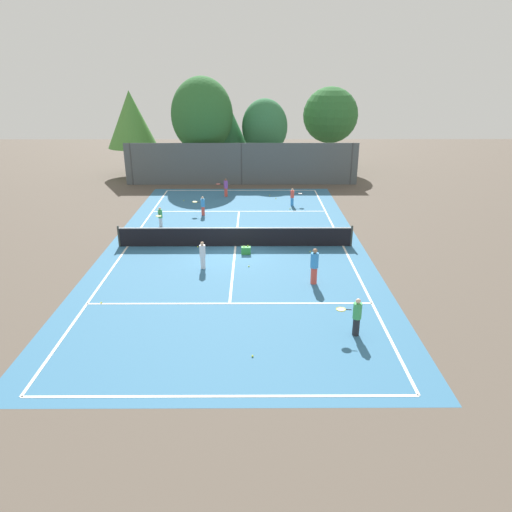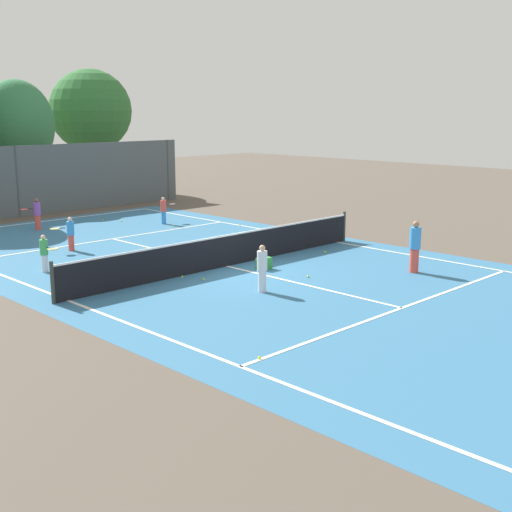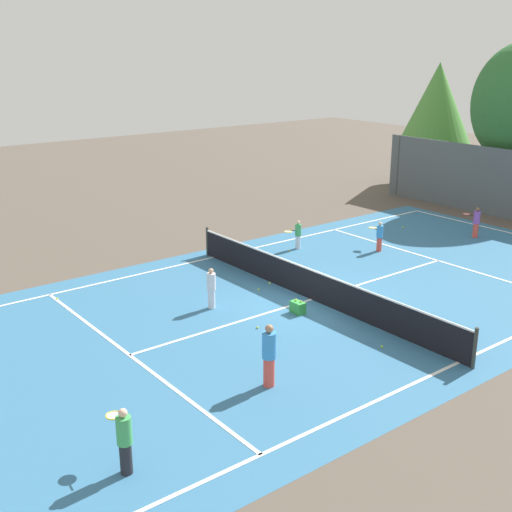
{
  "view_description": "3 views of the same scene",
  "coord_description": "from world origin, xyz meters",
  "px_view_note": "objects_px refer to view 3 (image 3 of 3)",
  "views": [
    {
      "loc": [
        0.93,
        -22.84,
        8.42
      ],
      "look_at": [
        1.03,
        -3.1,
        0.68
      ],
      "focal_mm": 33.48,
      "sensor_mm": 36.0,
      "label": 1
    },
    {
      "loc": [
        -13.81,
        -15.18,
        4.79
      ],
      "look_at": [
        -0.67,
        -1.97,
        0.74
      ],
      "focal_mm": 47.39,
      "sensor_mm": 36.0,
      "label": 2
    },
    {
      "loc": [
        14.11,
        -13.23,
        7.63
      ],
      "look_at": [
        -1.25,
        -1.27,
        1.38
      ],
      "focal_mm": 45.84,
      "sensor_mm": 36.0,
      "label": 3
    }
  ],
  "objects_px": {
    "player_3": "(476,222)",
    "tennis_ball_7": "(259,290)",
    "tennis_ball_11": "(270,283)",
    "tennis_ball_0": "(289,251)",
    "player_4": "(379,236)",
    "tennis_ball_4": "(382,347)",
    "player_2": "(124,439)",
    "tennis_ball_10": "(57,299)",
    "player_5": "(297,234)",
    "tennis_ball_1": "(403,227)",
    "player_6": "(269,355)",
    "player_1": "(211,288)",
    "tennis_ball_3": "(257,328)",
    "ball_crate": "(298,307)"
  },
  "relations": [
    {
      "from": "player_5",
      "to": "player_2",
      "type": "bearing_deg",
      "value": -53.84
    },
    {
      "from": "tennis_ball_1",
      "to": "tennis_ball_10",
      "type": "distance_m",
      "value": 15.43
    },
    {
      "from": "player_1",
      "to": "player_2",
      "type": "distance_m",
      "value": 8.18
    },
    {
      "from": "player_2",
      "to": "player_6",
      "type": "distance_m",
      "value": 4.29
    },
    {
      "from": "player_5",
      "to": "tennis_ball_7",
      "type": "bearing_deg",
      "value": -56.26
    },
    {
      "from": "tennis_ball_10",
      "to": "player_4",
      "type": "bearing_deg",
      "value": 77.13
    },
    {
      "from": "player_3",
      "to": "tennis_ball_7",
      "type": "xyz_separation_m",
      "value": [
        -0.61,
        -11.07,
        -0.64
      ]
    },
    {
      "from": "ball_crate",
      "to": "tennis_ball_3",
      "type": "bearing_deg",
      "value": -84.55
    },
    {
      "from": "tennis_ball_0",
      "to": "tennis_ball_1",
      "type": "height_order",
      "value": "same"
    },
    {
      "from": "player_2",
      "to": "player_4",
      "type": "relative_size",
      "value": 1.16
    },
    {
      "from": "ball_crate",
      "to": "tennis_ball_10",
      "type": "relative_size",
      "value": 6.86
    },
    {
      "from": "tennis_ball_0",
      "to": "player_3",
      "type": "bearing_deg",
      "value": 66.36
    },
    {
      "from": "player_5",
      "to": "tennis_ball_1",
      "type": "relative_size",
      "value": 17.29
    },
    {
      "from": "player_2",
      "to": "tennis_ball_4",
      "type": "height_order",
      "value": "player_2"
    },
    {
      "from": "player_2",
      "to": "tennis_ball_3",
      "type": "relative_size",
      "value": 20.7
    },
    {
      "from": "player_4",
      "to": "tennis_ball_4",
      "type": "height_order",
      "value": "player_4"
    },
    {
      "from": "player_6",
      "to": "tennis_ball_3",
      "type": "distance_m",
      "value": 3.37
    },
    {
      "from": "tennis_ball_11",
      "to": "tennis_ball_4",
      "type": "bearing_deg",
      "value": -7.35
    },
    {
      "from": "player_2",
      "to": "ball_crate",
      "type": "height_order",
      "value": "player_2"
    },
    {
      "from": "player_3",
      "to": "tennis_ball_11",
      "type": "distance_m",
      "value": 10.46
    },
    {
      "from": "player_1",
      "to": "tennis_ball_11",
      "type": "bearing_deg",
      "value": 101.31
    },
    {
      "from": "tennis_ball_0",
      "to": "tennis_ball_11",
      "type": "relative_size",
      "value": 1.0
    },
    {
      "from": "player_5",
      "to": "tennis_ball_7",
      "type": "relative_size",
      "value": 17.29
    },
    {
      "from": "tennis_ball_0",
      "to": "tennis_ball_4",
      "type": "distance_m",
      "value": 8.84
    },
    {
      "from": "tennis_ball_7",
      "to": "player_2",
      "type": "bearing_deg",
      "value": -52.64
    },
    {
      "from": "player_3",
      "to": "player_4",
      "type": "relative_size",
      "value": 1.09
    },
    {
      "from": "tennis_ball_0",
      "to": "tennis_ball_7",
      "type": "relative_size",
      "value": 1.0
    },
    {
      "from": "player_2",
      "to": "tennis_ball_10",
      "type": "xyz_separation_m",
      "value": [
        -9.32,
        2.37,
        -0.68
      ]
    },
    {
      "from": "player_5",
      "to": "tennis_ball_11",
      "type": "distance_m",
      "value": 4.26
    },
    {
      "from": "ball_crate",
      "to": "tennis_ball_4",
      "type": "distance_m",
      "value": 3.18
    },
    {
      "from": "player_1",
      "to": "tennis_ball_0",
      "type": "height_order",
      "value": "player_1"
    },
    {
      "from": "player_4",
      "to": "player_5",
      "type": "height_order",
      "value": "player_4"
    },
    {
      "from": "tennis_ball_0",
      "to": "tennis_ball_7",
      "type": "distance_m",
      "value": 4.48
    },
    {
      "from": "player_3",
      "to": "tennis_ball_3",
      "type": "relative_size",
      "value": 19.53
    },
    {
      "from": "tennis_ball_11",
      "to": "ball_crate",
      "type": "bearing_deg",
      "value": -20.35
    },
    {
      "from": "player_5",
      "to": "tennis_ball_10",
      "type": "distance_m",
      "value": 9.65
    },
    {
      "from": "player_5",
      "to": "player_3",
      "type": "bearing_deg",
      "value": 64.45
    },
    {
      "from": "tennis_ball_0",
      "to": "tennis_ball_4",
      "type": "bearing_deg",
      "value": -24.53
    },
    {
      "from": "tennis_ball_1",
      "to": "tennis_ball_0",
      "type": "bearing_deg",
      "value": -94.1
    },
    {
      "from": "tennis_ball_11",
      "to": "tennis_ball_0",
      "type": "bearing_deg",
      "value": 129.29
    },
    {
      "from": "player_5",
      "to": "ball_crate",
      "type": "bearing_deg",
      "value": -41.24
    },
    {
      "from": "player_6",
      "to": "tennis_ball_10",
      "type": "relative_size",
      "value": 23.69
    },
    {
      "from": "tennis_ball_1",
      "to": "tennis_ball_7",
      "type": "height_order",
      "value": "same"
    },
    {
      "from": "player_3",
      "to": "tennis_ball_4",
      "type": "relative_size",
      "value": 19.53
    },
    {
      "from": "player_1",
      "to": "ball_crate",
      "type": "xyz_separation_m",
      "value": [
        1.92,
        1.82,
        -0.47
      ]
    },
    {
      "from": "player_5",
      "to": "player_6",
      "type": "distance_m",
      "value": 11.06
    },
    {
      "from": "player_2",
      "to": "tennis_ball_0",
      "type": "relative_size",
      "value": 20.7
    },
    {
      "from": "tennis_ball_1",
      "to": "player_1",
      "type": "bearing_deg",
      "value": -78.13
    },
    {
      "from": "player_4",
      "to": "tennis_ball_4",
      "type": "bearing_deg",
      "value": -47.46
    },
    {
      "from": "ball_crate",
      "to": "tennis_ball_7",
      "type": "xyz_separation_m",
      "value": [
        -2.22,
        0.25,
        -0.15
      ]
    }
  ]
}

